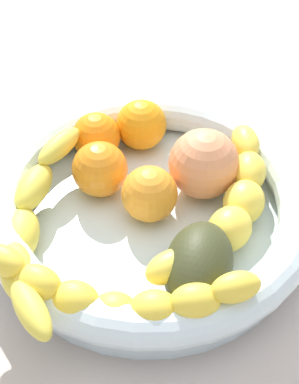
{
  "coord_description": "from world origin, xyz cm",
  "views": [
    {
      "loc": [
        37.77,
        10.57,
        46.57
      ],
      "look_at": [
        0.0,
        0.0,
        8.2
      ],
      "focal_mm": 53.95,
      "sensor_mm": 36.0,
      "label": 1
    }
  ],
  "objects_px": {
    "banana_draped_left": "(115,298)",
    "orange_mid_left": "(141,125)",
    "orange_front": "(100,169)",
    "orange_mid_right": "(96,136)",
    "fruit_bowl": "(150,207)",
    "banana_arching_top": "(30,226)",
    "avocado_dark": "(199,265)",
    "peach_blush": "(204,164)",
    "orange_rear": "(151,193)",
    "banana_draped_right": "(229,209)"
  },
  "relations": [
    {
      "from": "banana_draped_right",
      "to": "avocado_dark",
      "type": "bearing_deg",
      "value": -10.16
    },
    {
      "from": "orange_front",
      "to": "avocado_dark",
      "type": "bearing_deg",
      "value": 52.39
    },
    {
      "from": "orange_mid_right",
      "to": "orange_rear",
      "type": "height_order",
      "value": "orange_rear"
    },
    {
      "from": "banana_draped_left",
      "to": "orange_rear",
      "type": "relative_size",
      "value": 4.26
    },
    {
      "from": "orange_mid_left",
      "to": "orange_rear",
      "type": "bearing_deg",
      "value": 21.35
    },
    {
      "from": "orange_rear",
      "to": "avocado_dark",
      "type": "xyz_separation_m",
      "value": [
        0.08,
        0.06,
        0.0
      ]
    },
    {
      "from": "banana_arching_top",
      "to": "orange_mid_left",
      "type": "xyz_separation_m",
      "value": [
        -0.17,
        0.05,
        -0.0
      ]
    },
    {
      "from": "banana_arching_top",
      "to": "orange_rear",
      "type": "xyz_separation_m",
      "value": [
        -0.07,
        0.09,
        -0.0
      ]
    },
    {
      "from": "banana_draped_right",
      "to": "fruit_bowl",
      "type": "bearing_deg",
      "value": -90.35
    },
    {
      "from": "orange_front",
      "to": "orange_rear",
      "type": "distance_m",
      "value": 0.06
    },
    {
      "from": "fruit_bowl",
      "to": "orange_mid_right",
      "type": "bearing_deg",
      "value": -131.83
    },
    {
      "from": "fruit_bowl",
      "to": "orange_mid_left",
      "type": "bearing_deg",
      "value": -159.67
    },
    {
      "from": "orange_front",
      "to": "peach_blush",
      "type": "height_order",
      "value": "peach_blush"
    },
    {
      "from": "banana_draped_right",
      "to": "banana_arching_top",
      "type": "height_order",
      "value": "banana_arching_top"
    },
    {
      "from": "fruit_bowl",
      "to": "peach_blush",
      "type": "bearing_deg",
      "value": 138.44
    },
    {
      "from": "fruit_bowl",
      "to": "orange_front",
      "type": "height_order",
      "value": "orange_front"
    },
    {
      "from": "orange_front",
      "to": "banana_draped_left",
      "type": "bearing_deg",
      "value": 23.65
    },
    {
      "from": "avocado_dark",
      "to": "banana_draped_right",
      "type": "bearing_deg",
      "value": 169.84
    },
    {
      "from": "banana_draped_right",
      "to": "orange_rear",
      "type": "xyz_separation_m",
      "value": [
        -0.0,
        -0.08,
        -0.0
      ]
    },
    {
      "from": "fruit_bowl",
      "to": "orange_mid_left",
      "type": "relative_size",
      "value": 5.84
    },
    {
      "from": "fruit_bowl",
      "to": "banana_draped_left",
      "type": "xyz_separation_m",
      "value": [
        0.13,
        0.01,
        0.02
      ]
    },
    {
      "from": "fruit_bowl",
      "to": "orange_mid_right",
      "type": "distance_m",
      "value": 0.11
    },
    {
      "from": "banana_draped_right",
      "to": "banana_arching_top",
      "type": "distance_m",
      "value": 0.18
    },
    {
      "from": "orange_rear",
      "to": "orange_mid_right",
      "type": "bearing_deg",
      "value": -130.46
    },
    {
      "from": "orange_mid_right",
      "to": "orange_front",
      "type": "bearing_deg",
      "value": 23.22
    },
    {
      "from": "banana_draped_right",
      "to": "orange_mid_left",
      "type": "relative_size",
      "value": 4.2
    },
    {
      "from": "banana_draped_left",
      "to": "orange_front",
      "type": "distance_m",
      "value": 0.16
    },
    {
      "from": "orange_mid_right",
      "to": "peach_blush",
      "type": "distance_m",
      "value": 0.12
    },
    {
      "from": "banana_draped_left",
      "to": "orange_mid_right",
      "type": "relative_size",
      "value": 4.5
    },
    {
      "from": "banana_arching_top",
      "to": "avocado_dark",
      "type": "xyz_separation_m",
      "value": [
        0.0,
        0.16,
        0.0
      ]
    },
    {
      "from": "banana_arching_top",
      "to": "orange_front",
      "type": "relative_size",
      "value": 4.43
    },
    {
      "from": "banana_draped_left",
      "to": "orange_mid_left",
      "type": "distance_m",
      "value": 0.23
    },
    {
      "from": "banana_draped_right",
      "to": "orange_mid_left",
      "type": "height_order",
      "value": "orange_mid_left"
    },
    {
      "from": "orange_rear",
      "to": "orange_mid_left",
      "type": "bearing_deg",
      "value": -158.65
    },
    {
      "from": "banana_draped_right",
      "to": "orange_mid_right",
      "type": "relative_size",
      "value": 4.46
    },
    {
      "from": "banana_draped_left",
      "to": "avocado_dark",
      "type": "distance_m",
      "value": 0.08
    },
    {
      "from": "orange_front",
      "to": "orange_mid_right",
      "type": "xyz_separation_m",
      "value": [
        -0.05,
        -0.02,
        -0.0
      ]
    },
    {
      "from": "banana_arching_top",
      "to": "banana_draped_left",
      "type": "bearing_deg",
      "value": 60.72
    },
    {
      "from": "banana_draped_right",
      "to": "orange_front",
      "type": "distance_m",
      "value": 0.14
    },
    {
      "from": "orange_mid_left",
      "to": "orange_rear",
      "type": "xyz_separation_m",
      "value": [
        0.1,
        0.04,
        -0.0
      ]
    },
    {
      "from": "orange_rear",
      "to": "fruit_bowl",
      "type": "bearing_deg",
      "value": -27.06
    },
    {
      "from": "orange_mid_right",
      "to": "peach_blush",
      "type": "relative_size",
      "value": 0.73
    },
    {
      "from": "banana_draped_right",
      "to": "orange_mid_right",
      "type": "height_order",
      "value": "orange_mid_right"
    },
    {
      "from": "orange_front",
      "to": "orange_mid_right",
      "type": "bearing_deg",
      "value": -156.78
    },
    {
      "from": "peach_blush",
      "to": "orange_mid_right",
      "type": "bearing_deg",
      "value": -100.6
    },
    {
      "from": "orange_front",
      "to": "peach_blush",
      "type": "bearing_deg",
      "value": 105.79
    },
    {
      "from": "fruit_bowl",
      "to": "orange_mid_right",
      "type": "height_order",
      "value": "orange_mid_right"
    },
    {
      "from": "banana_arching_top",
      "to": "orange_front",
      "type": "height_order",
      "value": "orange_front"
    },
    {
      "from": "banana_arching_top",
      "to": "orange_front",
      "type": "bearing_deg",
      "value": 158.62
    },
    {
      "from": "fruit_bowl",
      "to": "avocado_dark",
      "type": "height_order",
      "value": "avocado_dark"
    }
  ]
}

